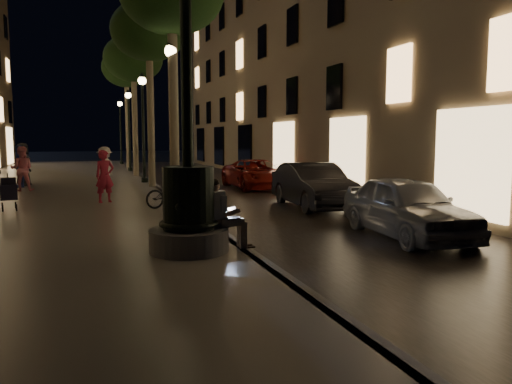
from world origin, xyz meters
name	(u,v)px	position (x,y,z in m)	size (l,w,h in m)	color
ground	(154,189)	(0.00, 15.00, 0.00)	(120.00, 120.00, 0.00)	black
cobble_lane	(222,186)	(3.00, 15.00, 0.01)	(6.00, 45.00, 0.02)	black
promenade	(54,189)	(-4.00, 15.00, 0.10)	(8.00, 45.00, 0.20)	slate
curb_strip	(154,186)	(0.00, 15.00, 0.10)	(0.25, 45.00, 0.20)	#59595B
building_right	(334,37)	(10.00, 18.00, 7.50)	(8.00, 36.00, 15.00)	#78634B
fountain_lamppost	(188,194)	(-1.00, 2.00, 1.21)	(1.40, 1.40, 5.21)	#59595B
seated_man_laptop	(222,211)	(-0.39, 2.00, 0.88)	(0.90, 0.31, 1.28)	tan
tree_second	(149,32)	(-0.20, 14.00, 6.33)	(3.00, 3.00, 7.40)	#6B604C
tree_third	(133,59)	(-0.30, 20.00, 6.14)	(3.00, 3.00, 7.20)	#6B604C
tree_far	(126,69)	(-0.22, 26.00, 6.43)	(3.00, 3.00, 7.50)	#6B604C
lamp_curb_a	(172,101)	(-0.30, 8.00, 3.24)	(0.36, 0.36, 4.81)	black
lamp_curb_b	(143,114)	(-0.30, 16.00, 3.24)	(0.36, 0.36, 4.81)	black
lamp_curb_c	(129,120)	(-0.30, 24.00, 3.24)	(0.36, 0.36, 4.81)	black
lamp_curb_d	(120,123)	(-0.30, 32.00, 3.24)	(0.36, 0.36, 4.81)	black
stroller	(8,192)	(-4.76, 8.54, 0.71)	(0.53, 1.01, 1.02)	black
car_front	(407,207)	(4.00, 2.69, 0.68)	(1.61, 3.99, 1.36)	#93969A
car_second	(313,186)	(4.00, 7.54, 0.70)	(1.48, 4.26, 1.40)	black
car_third	(256,174)	(4.18, 13.67, 0.62)	(2.07, 4.48, 1.24)	maroon
pedestrian_red	(105,176)	(-2.18, 9.39, 1.01)	(0.59, 0.39, 1.62)	#B42440
pedestrian_pink	(22,169)	(-5.01, 13.76, 1.03)	(0.81, 0.63, 1.67)	pink
pedestrian_white	(105,168)	(-2.05, 13.28, 1.02)	(1.06, 0.61, 1.64)	silver
pedestrian_blue	(20,166)	(-5.26, 15.34, 1.05)	(1.00, 0.41, 1.70)	#2A3F9A
pedestrian_dark	(23,164)	(-5.21, 16.05, 1.08)	(0.86, 0.56, 1.77)	#2E2E32
bicycle	(172,193)	(-0.40, 7.64, 0.62)	(0.56, 1.60, 0.84)	black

